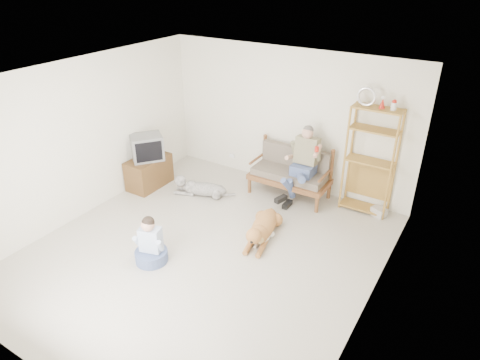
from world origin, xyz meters
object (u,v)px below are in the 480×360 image
Objects in this scene: tv_stand at (149,172)px; golden_retriever at (262,228)px; etagere at (370,160)px; loveseat at (291,171)px.

golden_retriever is (2.80, -0.39, -0.12)m from tv_stand.
etagere is 2.24m from golden_retriever.
golden_retriever is (-1.13, -1.75, -0.81)m from etagere.
loveseat is 1.62m from golden_retriever.
loveseat is 1.67× the size of tv_stand.
etagere is at bearing 6.90° from loveseat.
golden_retriever is (0.25, -1.58, -0.31)m from loveseat.
loveseat is at bearing -172.77° from etagere.
etagere is at bearing 18.82° from tv_stand.
etagere is 4.22m from tv_stand.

